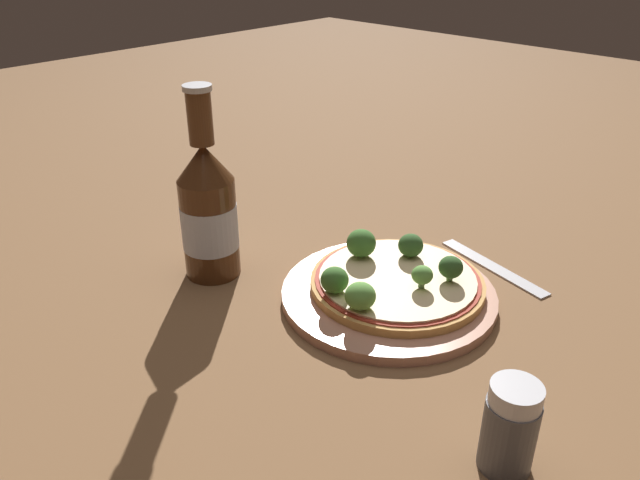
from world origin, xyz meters
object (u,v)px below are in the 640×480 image
at_px(beer_bottle, 208,210).
at_px(fork, 493,266).
at_px(pizza, 396,282).
at_px(pepper_shaker, 510,428).

distance_m(beer_bottle, fork, 0.35).
relative_size(pizza, pepper_shaker, 2.47).
distance_m(beer_bottle, pepper_shaker, 0.41).
bearing_deg(pepper_shaker, fork, 31.45).
xyz_separation_m(pizza, beer_bottle, (-0.11, 0.19, 0.06)).
relative_size(pepper_shaker, fork, 0.49).
xyz_separation_m(beer_bottle, pepper_shaker, (-0.03, -0.40, -0.04)).
relative_size(pizza, beer_bottle, 0.86).
distance_m(pizza, pepper_shaker, 0.25).
xyz_separation_m(pizza, pepper_shaker, (-0.14, -0.21, 0.02)).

